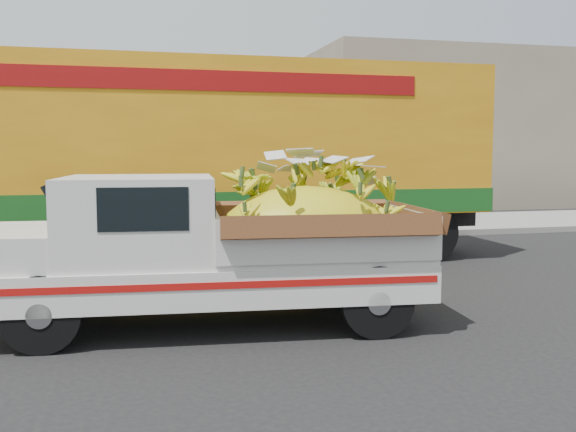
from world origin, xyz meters
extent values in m
plane|color=black|center=(0.00, 0.00, 0.00)|extent=(100.00, 100.00, 0.00)
cube|color=gray|center=(0.00, 7.60, 0.07)|extent=(60.00, 0.25, 0.15)
cube|color=gray|center=(0.00, 9.70, 0.07)|extent=(60.00, 4.00, 0.14)
cube|color=gray|center=(14.00, 16.60, 3.00)|extent=(14.00, 6.00, 6.00)
cylinder|color=black|center=(-1.04, -0.14, 0.42)|extent=(0.87, 0.32, 0.85)
cylinder|color=black|center=(-0.90, 1.48, 0.42)|extent=(0.87, 0.32, 0.85)
cylinder|color=black|center=(2.62, -0.46, 0.42)|extent=(0.87, 0.32, 0.85)
cylinder|color=black|center=(2.76, 1.16, 0.42)|extent=(0.87, 0.32, 0.85)
cube|color=silver|center=(0.81, 0.52, 0.62)|extent=(5.39, 2.35, 0.43)
cube|color=#A50F0C|center=(0.72, -0.43, 0.69)|extent=(5.12, 0.46, 0.08)
cube|color=silver|center=(-1.33, 0.70, 1.04)|extent=(1.10, 1.86, 0.40)
cube|color=silver|center=(0.00, 0.59, 1.34)|extent=(1.88, 1.96, 1.00)
cube|color=black|center=(0.03, -0.33, 1.53)|extent=(0.95, 0.09, 0.47)
cube|color=silver|center=(2.14, 0.40, 1.12)|extent=(2.72, 2.11, 0.57)
ellipsoid|color=yellow|center=(2.03, 0.41, 1.00)|extent=(2.44, 1.71, 1.43)
cylinder|color=black|center=(5.58, 4.16, 0.55)|extent=(1.10, 0.32, 1.10)
cylinder|color=black|center=(5.57, 6.16, 0.55)|extent=(1.10, 0.32, 1.10)
cylinder|color=black|center=(4.38, 4.16, 0.55)|extent=(1.10, 0.32, 1.10)
cylinder|color=black|center=(4.37, 6.16, 0.55)|extent=(1.10, 0.32, 1.10)
cube|color=black|center=(0.87, 5.15, 0.78)|extent=(12.00, 1.03, 0.36)
cube|color=orange|center=(0.87, 5.15, 2.38)|extent=(11.77, 2.53, 2.84)
cube|color=#175319|center=(0.87, 5.15, 1.21)|extent=(11.83, 2.55, 0.45)
cube|color=maroon|center=(0.88, 3.89, 3.35)|extent=(8.40, 0.04, 0.35)
camera|label=1|loc=(-0.12, -7.23, 2.13)|focal=40.00mm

